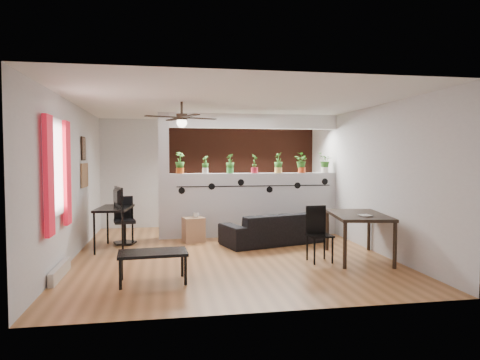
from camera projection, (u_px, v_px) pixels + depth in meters
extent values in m
cube|color=brown|center=(227.00, 255.00, 7.60)|extent=(6.30, 7.10, 0.10)
cube|color=#B7B7BA|center=(210.00, 173.00, 10.50)|extent=(6.30, 0.04, 2.90)
cube|color=#B7B7BA|center=(267.00, 193.00, 4.55)|extent=(6.30, 0.04, 2.90)
cube|color=#B7B7BA|center=(71.00, 181.00, 7.08)|extent=(0.04, 7.10, 2.90)
cube|color=#B7B7BA|center=(366.00, 178.00, 7.97)|extent=(0.04, 7.10, 2.90)
cube|color=white|center=(227.00, 102.00, 7.46)|extent=(6.30, 7.10, 0.10)
cube|color=#BCBCC1|center=(254.00, 204.00, 9.17)|extent=(3.60, 0.18, 1.35)
cube|color=white|center=(255.00, 121.00, 9.08)|extent=(3.60, 0.18, 0.30)
cube|color=#BCBCC1|center=(164.00, 176.00, 8.81)|extent=(0.22, 0.20, 2.60)
cube|color=#9B452D|center=(242.00, 173.00, 10.59)|extent=(3.90, 0.05, 2.60)
cube|color=black|center=(255.00, 186.00, 9.06)|extent=(3.31, 0.01, 0.02)
cylinder|color=black|center=(182.00, 191.00, 8.80)|extent=(0.14, 0.01, 0.14)
cylinder|color=black|center=(212.00, 186.00, 8.90)|extent=(0.14, 0.01, 0.14)
cylinder|color=black|center=(241.00, 182.00, 9.00)|extent=(0.14, 0.01, 0.14)
cylinder|color=black|center=(270.00, 190.00, 9.11)|extent=(0.14, 0.01, 0.14)
cylinder|color=black|center=(298.00, 185.00, 9.21)|extent=(0.14, 0.01, 0.14)
cylinder|color=black|center=(325.00, 182.00, 9.31)|extent=(0.14, 0.01, 0.14)
cube|color=white|center=(54.00, 167.00, 5.89)|extent=(0.02, 0.95, 1.25)
cube|color=white|center=(55.00, 167.00, 5.90)|extent=(0.04, 1.05, 1.35)
cube|color=red|center=(49.00, 176.00, 5.42)|extent=(0.06, 0.30, 1.55)
cube|color=red|center=(67.00, 173.00, 6.40)|extent=(0.06, 0.30, 1.55)
cube|color=beige|center=(60.00, 271.00, 5.98)|extent=(0.08, 1.00, 0.18)
cube|color=brown|center=(85.00, 175.00, 8.02)|extent=(0.03, 0.60, 0.45)
cube|color=#8C7259|center=(84.00, 149.00, 7.95)|extent=(0.03, 0.30, 0.40)
cube|color=black|center=(83.00, 149.00, 7.95)|extent=(0.02, 0.34, 0.44)
cylinder|color=black|center=(182.00, 108.00, 7.03)|extent=(0.04, 0.04, 0.20)
cylinder|color=black|center=(182.00, 117.00, 7.04)|extent=(0.18, 0.18, 0.10)
sphere|color=white|center=(182.00, 122.00, 7.05)|extent=(0.17, 0.17, 0.17)
cube|color=black|center=(201.00, 119.00, 7.21)|extent=(0.55, 0.29, 0.01)
cube|color=black|center=(174.00, 119.00, 7.34)|extent=(0.29, 0.55, 0.01)
cube|color=black|center=(162.00, 117.00, 6.87)|extent=(0.55, 0.29, 0.01)
cube|color=black|center=(190.00, 116.00, 6.75)|extent=(0.29, 0.55, 0.01)
cylinder|color=#C45117|center=(180.00, 171.00, 8.86)|extent=(0.16, 0.16, 0.12)
imported|color=#1C4F16|center=(180.00, 160.00, 8.85)|extent=(0.30, 0.28, 0.35)
cylinder|color=white|center=(205.00, 171.00, 8.95)|extent=(0.13, 0.13, 0.12)
imported|color=#1C4F16|center=(205.00, 162.00, 8.94)|extent=(0.21, 0.23, 0.27)
cylinder|color=green|center=(230.00, 170.00, 9.04)|extent=(0.15, 0.15, 0.12)
imported|color=#1C4F16|center=(230.00, 161.00, 9.03)|extent=(0.26, 0.27, 0.31)
cylinder|color=#AC1B2E|center=(254.00, 170.00, 9.13)|extent=(0.15, 0.15, 0.12)
imported|color=#1C4F16|center=(254.00, 161.00, 9.12)|extent=(0.21, 0.24, 0.31)
cylinder|color=gold|center=(278.00, 170.00, 9.22)|extent=(0.16, 0.16, 0.12)
imported|color=#1C4F16|center=(278.00, 160.00, 9.21)|extent=(0.27, 0.29, 0.34)
cylinder|color=#CE4218|center=(302.00, 170.00, 9.31)|extent=(0.16, 0.16, 0.12)
imported|color=#1C4F16|center=(302.00, 160.00, 9.30)|extent=(0.26, 0.28, 0.34)
cylinder|color=white|center=(325.00, 170.00, 9.40)|extent=(0.16, 0.16, 0.12)
imported|color=#1C4F16|center=(325.00, 160.00, 9.39)|extent=(0.29, 0.29, 0.34)
imported|color=black|center=(274.00, 229.00, 8.38)|extent=(2.10, 1.30, 0.57)
cube|color=#A27655|center=(194.00, 230.00, 8.53)|extent=(0.47, 0.43, 0.49)
imported|color=gray|center=(196.00, 215.00, 8.53)|extent=(0.15, 0.15, 0.10)
cube|color=black|center=(114.00, 208.00, 7.84)|extent=(0.66, 1.11, 0.04)
cylinder|color=black|center=(94.00, 234.00, 7.35)|extent=(0.04, 0.04, 0.73)
cylinder|color=black|center=(123.00, 234.00, 7.39)|extent=(0.04, 0.04, 0.73)
cylinder|color=black|center=(108.00, 225.00, 8.33)|extent=(0.04, 0.04, 0.73)
cylinder|color=black|center=(133.00, 225.00, 8.37)|extent=(0.04, 0.04, 0.73)
imported|color=black|center=(115.00, 201.00, 7.98)|extent=(0.35, 0.16, 0.20)
cylinder|color=black|center=(125.00, 243.00, 8.26)|extent=(0.47, 0.47, 0.04)
cylinder|color=black|center=(125.00, 232.00, 8.25)|extent=(0.05, 0.05, 0.40)
cube|color=black|center=(125.00, 221.00, 8.24)|extent=(0.45, 0.45, 0.06)
cube|color=black|center=(123.00, 207.00, 8.38)|extent=(0.37, 0.12, 0.43)
cube|color=black|center=(358.00, 215.00, 7.08)|extent=(1.05, 1.50, 0.05)
cylinder|color=black|center=(345.00, 246.00, 6.45)|extent=(0.06, 0.06, 0.70)
cylinder|color=black|center=(395.00, 246.00, 6.45)|extent=(0.06, 0.06, 0.70)
cylinder|color=black|center=(327.00, 231.00, 7.74)|extent=(0.06, 0.06, 0.70)
cylinder|color=black|center=(369.00, 231.00, 7.75)|extent=(0.06, 0.06, 0.70)
imported|color=gray|center=(361.00, 216.00, 6.76)|extent=(0.17, 0.22, 0.02)
cube|color=black|center=(320.00, 236.00, 6.87)|extent=(0.38, 0.38, 0.03)
cube|color=black|center=(316.00, 219.00, 7.01)|extent=(0.34, 0.05, 0.46)
cube|color=black|center=(314.00, 251.00, 6.70)|extent=(0.03, 0.03, 0.43)
cube|color=black|center=(332.00, 250.00, 6.76)|extent=(0.03, 0.03, 0.43)
cube|color=black|center=(307.00, 234.00, 6.98)|extent=(0.03, 0.03, 0.88)
cube|color=black|center=(325.00, 233.00, 7.05)|extent=(0.03, 0.03, 0.88)
cube|color=black|center=(153.00, 253.00, 5.72)|extent=(0.94, 0.56, 0.04)
cylinder|color=black|center=(120.00, 275.00, 5.43)|extent=(0.04, 0.04, 0.38)
cylinder|color=black|center=(186.00, 271.00, 5.62)|extent=(0.04, 0.04, 0.38)
cylinder|color=black|center=(122.00, 266.00, 5.84)|extent=(0.04, 0.04, 0.38)
cylinder|color=black|center=(182.00, 263.00, 6.04)|extent=(0.04, 0.04, 0.38)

